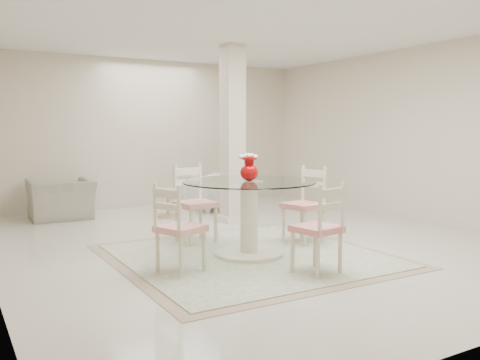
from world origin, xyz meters
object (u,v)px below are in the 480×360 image
side_table (168,204)px  dining_chair_north (193,197)px  dining_chair_south (322,222)px  column (233,135)px  dining_chair_west (176,222)px  red_vase (249,168)px  dining_chair_east (307,199)px  recliner_taupe (61,199)px  dining_table (249,218)px  armchair_white (210,191)px

side_table → dining_chair_north: bearing=-103.1°
dining_chair_south → column: bearing=-112.5°
dining_chair_west → dining_chair_south: dining_chair_south is taller
column → dining_chair_west: bearing=-130.4°
red_vase → dining_chair_north: size_ratio=0.28×
dining_chair_east → side_table: 2.81m
recliner_taupe → dining_table: bearing=111.8°
red_vase → dining_chair_south: 1.12m
dining_chair_west → dining_chair_north: bearing=-52.9°
recliner_taupe → armchair_white: (2.49, -0.33, 0.01)m
dining_table → armchair_white: size_ratio=2.05×
red_vase → dining_chair_east: (0.99, 0.23, -0.44)m
dining_table → recliner_taupe: bearing=110.4°
recliner_taupe → dining_chair_north: bearing=114.6°
dining_table → dining_chair_north: (-0.22, 1.00, 0.14)m
dining_table → armchair_white: bearing=70.4°
recliner_taupe → side_table: (1.56, -0.67, -0.10)m
column → dining_chair_east: 1.94m
dining_chair_south → side_table: (-0.01, 3.91, -0.32)m
dining_chair_west → recliner_taupe: 3.85m
column → armchair_white: (0.24, 1.25, -1.02)m
red_vase → dining_chair_east: 1.11m
dining_table → armchair_white: (1.16, 3.25, -0.11)m
dining_chair_east → dining_chair_north: dining_chair_north is taller
dining_chair_north → armchair_white: (1.38, 2.26, -0.25)m
dining_chair_south → recliner_taupe: size_ratio=1.03×
dining_chair_west → side_table: 3.39m
armchair_white → side_table: size_ratio=1.57×
dining_chair_east → armchair_white: 3.03m
recliner_taupe → column: bearing=146.2°
dining_table → side_table: dining_table is taller
armchair_white → side_table: (-0.94, -0.34, -0.12)m
dining_table → dining_chair_south: (0.23, -0.99, 0.10)m
dining_table → dining_chair_south: 1.02m
side_table → dining_chair_east: bearing=-74.0°
side_table → red_vase: bearing=-94.4°
column → red_vase: (-0.92, -1.99, -0.35)m
dining_chair_north → side_table: bearing=71.1°
side_table → dining_chair_west: bearing=-110.9°
red_vase → armchair_white: (1.16, 3.25, -0.67)m
column → dining_chair_east: size_ratio=2.53×
column → side_table: bearing=127.1°
dining_table → side_table: 2.93m
dining_chair_north → dining_chair_south: size_ratio=1.08×
side_table → recliner_taupe: bearing=156.8°
dining_chair_east → recliner_taupe: dining_chair_east is taller
dining_table → dining_chair_west: 1.02m
dining_chair_north → column: bearing=35.5°
dining_chair_west → recliner_taupe: (-0.35, 3.82, -0.21)m
dining_table → armchair_white: 3.45m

